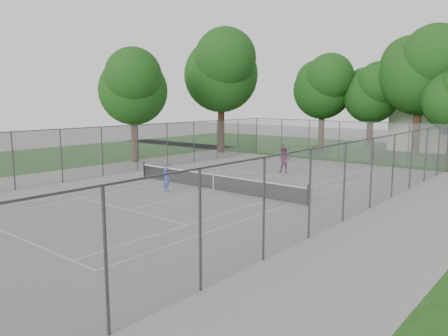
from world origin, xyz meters
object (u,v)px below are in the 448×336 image
Objects in this scene: tennis_net at (213,181)px; woman_player at (284,160)px; house at (433,115)px; girl_player at (166,179)px.

tennis_net is 7.95m from woman_player.
house reaches higher than girl_player.
house is 4.92× the size of woman_player.
tennis_net is 2.82m from girl_player.
woman_player reaches higher than girl_player.
tennis_net is 1.39× the size of house.
woman_player is (0.02, 7.94, 0.43)m from tennis_net.
girl_player is 0.77× the size of woman_player.
woman_player is (-4.25, -22.54, -2.79)m from house.
girl_player is (-1.76, -2.19, 0.21)m from tennis_net.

